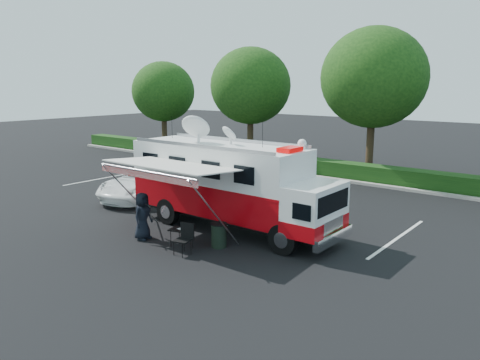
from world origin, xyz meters
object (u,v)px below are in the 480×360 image
Objects in this scene: white_suv at (148,197)px; trash_bin at (219,235)px; folding_table at (181,230)px; command_truck at (230,184)px.

white_suv is 6.59× the size of trash_bin.
folding_table is 1.31m from trash_bin.
white_suv is at bearing 156.74° from trash_bin.
folding_table is 1.06× the size of trash_bin.
command_truck is 1.55× the size of white_suv.
command_truck reaches higher than folding_table.
white_suv reaches higher than folding_table.
trash_bin reaches higher than folding_table.
command_truck is at bearing 118.47° from trash_bin.
trash_bin is (7.56, -3.25, 0.43)m from white_suv.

